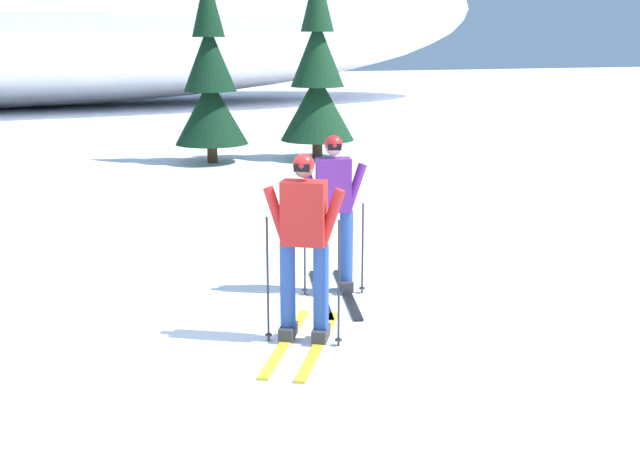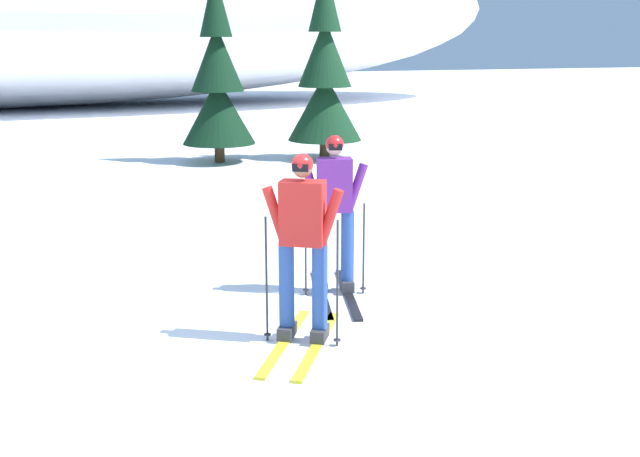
# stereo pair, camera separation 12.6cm
# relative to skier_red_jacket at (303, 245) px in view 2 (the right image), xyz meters

# --- Properties ---
(ground_plane) EXTENTS (120.00, 120.00, 0.00)m
(ground_plane) POSITION_rel_skier_red_jacket_xyz_m (-1.06, 0.18, -0.97)
(ground_plane) COLOR white
(skier_red_jacket) EXTENTS (1.28, 1.72, 1.85)m
(skier_red_jacket) POSITION_rel_skier_red_jacket_xyz_m (0.00, 0.00, 0.00)
(skier_red_jacket) COLOR gold
(skier_red_jacket) RESTS_ON ground
(skier_purple_jacket) EXTENTS (0.85, 1.84, 1.84)m
(skier_purple_jacket) POSITION_rel_skier_red_jacket_xyz_m (0.81, 1.30, -0.02)
(skier_purple_jacket) COLOR black
(skier_purple_jacket) RESTS_ON ground
(pine_tree_center_right) EXTENTS (1.72, 1.72, 4.46)m
(pine_tree_center_right) POSITION_rel_skier_red_jacket_xyz_m (1.73, 11.52, 0.89)
(pine_tree_center_right) COLOR #47301E
(pine_tree_center_right) RESTS_ON ground
(pine_tree_far_right) EXTENTS (1.80, 1.80, 4.65)m
(pine_tree_far_right) POSITION_rel_skier_red_jacket_xyz_m (4.28, 11.18, 0.97)
(pine_tree_far_right) COLOR #47301E
(pine_tree_far_right) RESTS_ON ground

